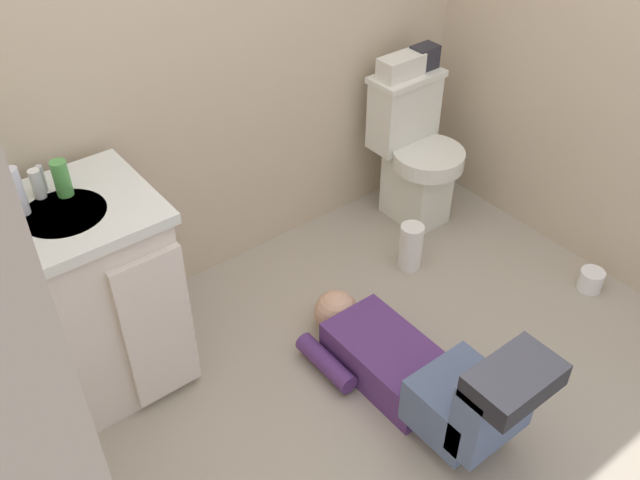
# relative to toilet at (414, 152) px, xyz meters

# --- Properties ---
(ground_plane) EXTENTS (3.07, 3.18, 0.04)m
(ground_plane) POSITION_rel_toilet_xyz_m (-0.88, -0.84, -0.39)
(ground_plane) COLOR #A29885
(wall_back) EXTENTS (2.73, 0.08, 2.40)m
(wall_back) POSITION_rel_toilet_xyz_m (-0.88, 0.29, 0.83)
(wall_back) COLOR #C6B496
(wall_back) RESTS_ON ground_plane
(toilet) EXTENTS (0.36, 0.46, 0.75)m
(toilet) POSITION_rel_toilet_xyz_m (0.00, 0.00, 0.00)
(toilet) COLOR silver
(toilet) RESTS_ON ground_plane
(vanity_cabinet) EXTENTS (0.60, 0.53, 0.82)m
(vanity_cabinet) POSITION_rel_toilet_xyz_m (-1.72, -0.07, 0.05)
(vanity_cabinet) COLOR silver
(vanity_cabinet) RESTS_ON ground_plane
(faucet) EXTENTS (0.02, 0.02, 0.10)m
(faucet) POSITION_rel_toilet_xyz_m (-1.72, 0.08, 0.50)
(faucet) COLOR silver
(faucet) RESTS_ON vanity_cabinet
(person_plumber) EXTENTS (0.39, 1.06, 0.52)m
(person_plumber) POSITION_rel_toilet_xyz_m (-0.84, -0.94, -0.19)
(person_plumber) COLOR #512D6B
(person_plumber) RESTS_ON ground_plane
(tissue_box) EXTENTS (0.22, 0.11, 0.10)m
(tissue_box) POSITION_rel_toilet_xyz_m (-0.05, 0.09, 0.43)
(tissue_box) COLOR silver
(tissue_box) RESTS_ON toilet
(toiletry_bag) EXTENTS (0.12, 0.09, 0.11)m
(toiletry_bag) POSITION_rel_toilet_xyz_m (0.10, 0.09, 0.44)
(toiletry_bag) COLOR #26262D
(toiletry_bag) RESTS_ON toilet
(bottle_clear) EXTENTS (0.05, 0.05, 0.17)m
(bottle_clear) POSITION_rel_toilet_xyz_m (-1.82, -0.00, 0.54)
(bottle_clear) COLOR silver
(bottle_clear) RESTS_ON vanity_cabinet
(bottle_white) EXTENTS (0.04, 0.04, 0.10)m
(bottle_white) POSITION_rel_toilet_xyz_m (-1.75, 0.05, 0.50)
(bottle_white) COLOR white
(bottle_white) RESTS_ON vanity_cabinet
(bottle_green) EXTENTS (0.06, 0.06, 0.13)m
(bottle_green) POSITION_rel_toilet_xyz_m (-1.67, 0.01, 0.52)
(bottle_green) COLOR #51A24B
(bottle_green) RESTS_ON vanity_cabinet
(paper_towel_roll) EXTENTS (0.11, 0.11, 0.24)m
(paper_towel_roll) POSITION_rel_toilet_xyz_m (-0.30, -0.32, -0.25)
(paper_towel_roll) COLOR white
(paper_towel_roll) RESTS_ON ground_plane
(toilet_paper_roll) EXTENTS (0.11, 0.11, 0.10)m
(toilet_paper_roll) POSITION_rel_toilet_xyz_m (0.24, -0.94, -0.32)
(toilet_paper_roll) COLOR white
(toilet_paper_roll) RESTS_ON ground_plane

